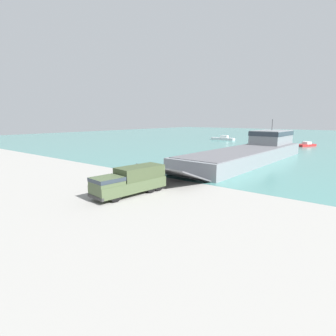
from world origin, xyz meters
name	(u,v)px	position (x,y,z in m)	size (l,w,h in m)	color
ground_plane	(164,186)	(0.00, 0.00, 0.00)	(240.00, 240.00, 0.00)	gray
water_surface	(312,139)	(0.00, 93.80, 0.00)	(240.00, 180.00, 0.01)	#477F7A
landing_craft	(253,150)	(0.87, 26.17, 1.87)	(10.24, 42.58, 7.69)	gray
military_truck	(130,180)	(-0.71, -4.76, 1.49)	(3.53, 8.46, 2.85)	#475638
soldier_on_ramp	(118,180)	(-3.43, -3.99, 1.00)	(0.50, 0.44, 1.72)	#6B664C
moored_boat_b	(223,138)	(-24.77, 65.66, 0.58)	(8.68, 2.67, 1.74)	#B7BABF
moored_boat_c	(306,145)	(3.88, 59.99, 0.44)	(4.99, 6.51, 1.31)	#B22323
mooring_bollard	(138,173)	(-6.07, 1.86, 0.48)	(0.27, 0.27, 0.88)	#333338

